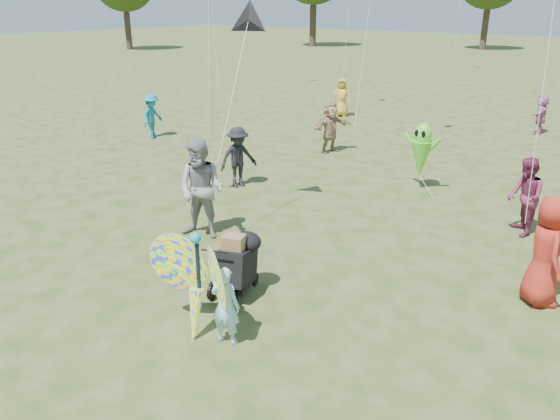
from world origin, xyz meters
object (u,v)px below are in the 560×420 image
Objects in this scene: crowd_j at (541,114)px; butterfly_kite at (196,285)px; crowd_i at (152,116)px; crowd_g at (342,97)px; crowd_a at (546,251)px; crowd_b at (238,157)px; crowd_d at (330,127)px; alien_kite at (421,153)px; child_girl at (226,306)px; crowd_e at (525,197)px; adult_man at (201,189)px; jogging_stroller at (238,261)px.

butterfly_kite reaches higher than crowd_j.
crowd_g is at bearing -36.86° from crowd_i.
crowd_b is at bearing 47.90° from crowd_a.
alien_kite is (3.86, -1.72, 0.16)m from crowd_d.
crowd_i is at bearing 43.43° from crowd_a.
crowd_b is 0.97× the size of crowd_d.
crowd_a is 1.15× the size of crowd_g.
butterfly_kite is (-0.47, -0.09, 0.21)m from child_girl.
crowd_e is 10.30m from crowd_j.
alien_kite is (6.73, -6.97, 0.18)m from crowd_g.
alien_kite is (-2.91, 1.37, 0.15)m from crowd_e.
crowd_a is at bearing -5.13° from adult_man.
crowd_j is at bearing 159.81° from crowd_e.
butterfly_kite is at bearing -140.15° from crowd_d.
alien_kite is (-3.96, 4.06, 0.07)m from crowd_a.
crowd_e reaches higher than crowd_i.
crowd_b reaches higher than child_girl.
crowd_e is (5.09, 4.17, -0.20)m from adult_man.
crowd_a is 1.04× the size of alien_kite.
butterfly_kite is 1.03× the size of alien_kite.
crowd_b is 5.67m from jogging_stroller.
crowd_d is at bearing -78.56° from child_girl.
crowd_b is at bearing -123.41° from crowd_i.
adult_man reaches higher than crowd_g.
child_girl is at bearing -138.55° from crowd_i.
crowd_a is 1.26× the size of crowd_j.
crowd_d is 1.43× the size of jogging_stroller.
crowd_d is (-0.06, 4.40, 0.03)m from crowd_b.
child_girl is 7.03m from crowd_b.
crowd_e reaches higher than crowd_d.
adult_man is 2.60m from jogging_stroller.
crowd_i is 0.85× the size of butterfly_kite.
crowd_d is at bearing 21.50° from crowd_a.
adult_man is 9.29m from crowd_i.
adult_man is 1.79× the size of jogging_stroller.
crowd_j is (-2.21, 10.06, -0.10)m from crowd_e.
butterfly_kite reaches higher than child_girl.
crowd_j is at bearing 59.81° from adult_man.
crowd_j is (-0.09, 16.68, 0.12)m from child_girl.
adult_man is at bearing -83.23° from crowd_e.
crowd_i is 0.88× the size of alien_kite.
crowd_a reaches higher than child_girl.
crowd_g is 1.10× the size of crowd_j.
crowd_g reaches higher than crowd_j.
crowd_g is (-10.70, 11.03, -0.12)m from crowd_a.
crowd_a is 15.36m from crowd_g.
crowd_i is (-3.21, -7.42, -0.02)m from crowd_g.
crowd_a is 1.15× the size of crowd_b.
jogging_stroller is at bearing -136.27° from crowd_i.
crowd_b is at bearing -144.82° from alien_kite.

